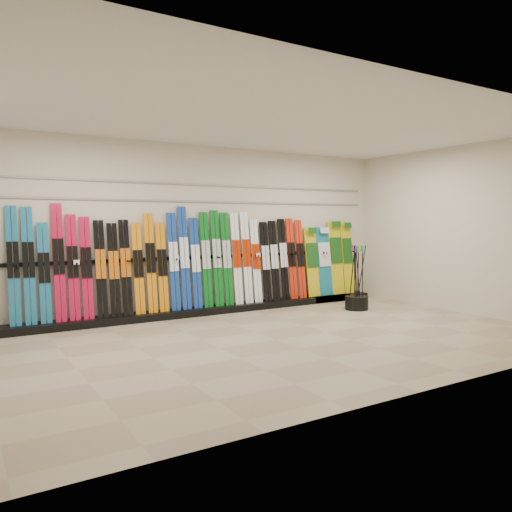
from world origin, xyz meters
TOP-DOWN VIEW (x-y plane):
  - floor at (0.00, 0.00)m, footprint 8.00×8.00m
  - back_wall at (0.00, 2.50)m, footprint 8.00×0.00m
  - right_wall at (4.00, 0.00)m, footprint 0.00×5.00m
  - ceiling at (0.00, 0.00)m, footprint 8.00×8.00m
  - ski_rack_base at (0.22, 2.28)m, footprint 8.00×0.40m
  - skis at (-0.47, 2.34)m, footprint 5.37×0.26m
  - snowboards at (2.93, 2.35)m, footprint 1.24×0.24m
  - pole_bin at (2.61, 1.20)m, footprint 0.43×0.43m
  - ski_poles at (2.63, 1.21)m, footprint 0.34×0.31m
  - slatwall_rail_0 at (0.00, 2.48)m, footprint 7.60×0.02m
  - slatwall_rail_1 at (0.00, 2.48)m, footprint 7.60×0.02m

SIDE VIEW (x-z plane):
  - floor at x=0.00m, z-range 0.00..0.00m
  - ski_rack_base at x=0.22m, z-range 0.00..0.12m
  - pole_bin at x=2.61m, z-range 0.00..0.25m
  - ski_poles at x=2.63m, z-range 0.02..1.20m
  - snowboards at x=2.93m, z-range 0.08..1.61m
  - skis at x=-0.47m, z-range 0.03..1.84m
  - back_wall at x=0.00m, z-range -2.50..5.50m
  - right_wall at x=4.00m, z-range -1.00..4.00m
  - slatwall_rail_0 at x=0.00m, z-range 1.98..2.02m
  - slatwall_rail_1 at x=0.00m, z-range 2.28..2.31m
  - ceiling at x=0.00m, z-range 3.00..3.00m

